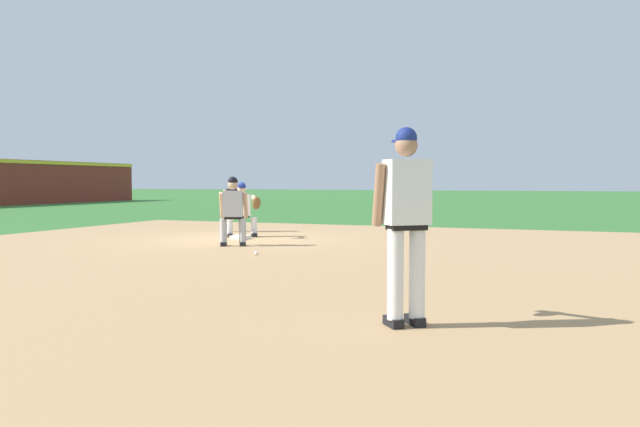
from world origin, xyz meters
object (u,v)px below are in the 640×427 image
(pitcher, at_px, (406,214))
(first_base_bag, at_px, (240,237))
(baseball, at_px, (256,253))
(first_baseman, at_px, (243,207))
(baserunner, at_px, (233,208))
(umpire, at_px, (234,202))

(pitcher, bearing_deg, first_base_bag, 38.06)
(baseball, xyz_separation_m, first_baseman, (3.22, 1.99, 0.69))
(first_base_bag, relative_size, baserunner, 0.26)
(first_baseman, bearing_deg, umpire, 36.30)
(pitcher, bearing_deg, first_baseman, 37.12)
(baseball, bearing_deg, first_base_bag, 33.53)
(pitcher, distance_m, umpire, 11.37)
(baseball, xyz_separation_m, pitcher, (-4.52, -3.86, 1.02))
(first_base_bag, height_order, first_baseman, first_baseman)
(first_baseman, xyz_separation_m, baserunner, (-1.95, -0.81, 0.06))
(first_base_bag, xyz_separation_m, umpire, (1.85, 1.18, 0.75))
(pitcher, xyz_separation_m, first_baseman, (7.73, 5.85, -0.33))
(pitcher, relative_size, umpire, 1.27)
(umpire, bearing_deg, first_base_bag, -147.44)
(first_base_bag, distance_m, pitcher, 9.23)
(baseball, relative_size, baserunner, 0.05)
(baseball, height_order, baserunner, baserunner)
(first_base_bag, bearing_deg, umpire, 32.56)
(baserunner, bearing_deg, first_base_bag, 22.97)
(first_base_bag, bearing_deg, pitcher, -141.94)
(pitcher, relative_size, baserunner, 1.27)
(umpire, bearing_deg, pitcher, -143.00)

